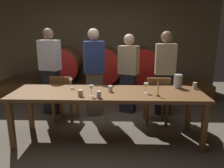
{
  "coord_description": "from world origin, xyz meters",
  "views": [
    {
      "loc": [
        0.41,
        -3.23,
        1.69
      ],
      "look_at": [
        0.3,
        0.09,
        0.85
      ],
      "focal_mm": 35.32,
      "sensor_mm": 36.0,
      "label": 1
    }
  ],
  "objects_px": {
    "cup_far_left": "(81,93)",
    "cup_center_left": "(99,95)",
    "guest_far_right": "(165,73)",
    "wine_glass_left": "(71,81)",
    "pitcher": "(178,81)",
    "wine_glass_right": "(146,86)",
    "cup_center_right": "(110,89)",
    "wine_barrel_left": "(63,65)",
    "guest_far_left": "(51,72)",
    "chair_right": "(157,98)",
    "candle_center": "(158,92)",
    "dining_table": "(107,96)",
    "wine_barrel_right": "(141,65)",
    "wine_glass_center": "(91,88)",
    "guest_center_right": "(128,73)",
    "cup_far_right": "(195,86)",
    "wine_barrel_center": "(104,65)",
    "chair_left": "(64,97)",
    "guest_center_left": "(94,72)"
  },
  "relations": [
    {
      "from": "guest_far_left",
      "to": "cup_far_right",
      "type": "relative_size",
      "value": 16.63
    },
    {
      "from": "wine_glass_left",
      "to": "cup_far_left",
      "type": "xyz_separation_m",
      "value": [
        0.24,
        -0.46,
        -0.06
      ]
    },
    {
      "from": "dining_table",
      "to": "pitcher",
      "type": "height_order",
      "value": "pitcher"
    },
    {
      "from": "candle_center",
      "to": "cup_far_left",
      "type": "bearing_deg",
      "value": -177.76
    },
    {
      "from": "wine_barrel_left",
      "to": "guest_far_left",
      "type": "relative_size",
      "value": 0.52
    },
    {
      "from": "guest_far_left",
      "to": "pitcher",
      "type": "xyz_separation_m",
      "value": [
        2.29,
        -0.78,
        0.01
      ]
    },
    {
      "from": "wine_barrel_left",
      "to": "wine_barrel_center",
      "type": "distance_m",
      "value": 1.03
    },
    {
      "from": "dining_table",
      "to": "cup_far_right",
      "type": "bearing_deg",
      "value": 9.09
    },
    {
      "from": "wine_barrel_center",
      "to": "chair_right",
      "type": "distance_m",
      "value": 2.05
    },
    {
      "from": "wine_barrel_right",
      "to": "guest_far_left",
      "type": "distance_m",
      "value": 2.29
    },
    {
      "from": "guest_center_right",
      "to": "cup_center_right",
      "type": "distance_m",
      "value": 1.23
    },
    {
      "from": "cup_center_left",
      "to": "chair_right",
      "type": "bearing_deg",
      "value": 43.62
    },
    {
      "from": "wine_barrel_left",
      "to": "cup_center_right",
      "type": "xyz_separation_m",
      "value": [
        1.29,
        -2.32,
        0.02
      ]
    },
    {
      "from": "wine_barrel_right",
      "to": "dining_table",
      "type": "bearing_deg",
      "value": -107.27
    },
    {
      "from": "pitcher",
      "to": "wine_glass_left",
      "type": "xyz_separation_m",
      "value": [
        -1.71,
        -0.05,
        -0.01
      ]
    },
    {
      "from": "cup_far_left",
      "to": "cup_center_right",
      "type": "bearing_deg",
      "value": 30.67
    },
    {
      "from": "guest_center_left",
      "to": "guest_center_right",
      "type": "bearing_deg",
      "value": -178.57
    },
    {
      "from": "guest_far_right",
      "to": "wine_barrel_center",
      "type": "bearing_deg",
      "value": -40.24
    },
    {
      "from": "guest_far_right",
      "to": "candle_center",
      "type": "bearing_deg",
      "value": 78.08
    },
    {
      "from": "wine_glass_right",
      "to": "cup_far_right",
      "type": "bearing_deg",
      "value": 17.48
    },
    {
      "from": "wine_barrel_right",
      "to": "cup_far_right",
      "type": "distance_m",
      "value": 2.21
    },
    {
      "from": "candle_center",
      "to": "pitcher",
      "type": "xyz_separation_m",
      "value": [
        0.4,
        0.47,
        0.04
      ]
    },
    {
      "from": "wine_barrel_center",
      "to": "chair_right",
      "type": "relative_size",
      "value": 1.01
    },
    {
      "from": "wine_glass_right",
      "to": "cup_center_right",
      "type": "height_order",
      "value": "wine_glass_right"
    },
    {
      "from": "guest_far_right",
      "to": "cup_far_left",
      "type": "distance_m",
      "value": 1.96
    },
    {
      "from": "cup_far_left",
      "to": "cup_center_left",
      "type": "xyz_separation_m",
      "value": [
        0.26,
        -0.07,
        0.0
      ]
    },
    {
      "from": "chair_right",
      "to": "guest_far_left",
      "type": "xyz_separation_m",
      "value": [
        -2.02,
        0.45,
        0.38
      ]
    },
    {
      "from": "guest_center_left",
      "to": "guest_center_right",
      "type": "distance_m",
      "value": 0.7
    },
    {
      "from": "wine_barrel_left",
      "to": "wine_barrel_center",
      "type": "xyz_separation_m",
      "value": [
        1.03,
        0.0,
        0.0
      ]
    },
    {
      "from": "candle_center",
      "to": "wine_barrel_center",
      "type": "bearing_deg",
      "value": 110.35
    },
    {
      "from": "chair_left",
      "to": "pitcher",
      "type": "bearing_deg",
      "value": 176.73
    },
    {
      "from": "wine_barrel_left",
      "to": "chair_right",
      "type": "relative_size",
      "value": 1.01
    },
    {
      "from": "cup_center_right",
      "to": "cup_far_left",
      "type": "bearing_deg",
      "value": -149.33
    },
    {
      "from": "wine_barrel_left",
      "to": "candle_center",
      "type": "relative_size",
      "value": 3.95
    },
    {
      "from": "wine_barrel_left",
      "to": "guest_center_right",
      "type": "height_order",
      "value": "guest_center_right"
    },
    {
      "from": "guest_far_right",
      "to": "guest_center_left",
      "type": "bearing_deg",
      "value": 7.14
    },
    {
      "from": "wine_glass_left",
      "to": "wine_glass_center",
      "type": "height_order",
      "value": "wine_glass_center"
    },
    {
      "from": "guest_center_right",
      "to": "guest_far_right",
      "type": "xyz_separation_m",
      "value": [
        0.71,
        -0.09,
        0.03
      ]
    },
    {
      "from": "dining_table",
      "to": "guest_far_left",
      "type": "relative_size",
      "value": 1.67
    },
    {
      "from": "wine_barrel_right",
      "to": "pitcher",
      "type": "bearing_deg",
      "value": -79.3
    },
    {
      "from": "guest_center_right",
      "to": "wine_glass_right",
      "type": "bearing_deg",
      "value": 121.61
    },
    {
      "from": "wine_barrel_right",
      "to": "guest_far_right",
      "type": "distance_m",
      "value": 1.27
    },
    {
      "from": "guest_far_right",
      "to": "cup_far_left",
      "type": "relative_size",
      "value": 18.13
    },
    {
      "from": "chair_right",
      "to": "cup_center_left",
      "type": "relative_size",
      "value": 9.42
    },
    {
      "from": "candle_center",
      "to": "cup_far_left",
      "type": "height_order",
      "value": "candle_center"
    },
    {
      "from": "wine_barrel_left",
      "to": "wine_glass_center",
      "type": "xyz_separation_m",
      "value": [
        1.03,
        -2.55,
        0.08
      ]
    },
    {
      "from": "wine_barrel_right",
      "to": "wine_glass_center",
      "type": "height_order",
      "value": "wine_barrel_right"
    },
    {
      "from": "cup_center_right",
      "to": "chair_left",
      "type": "bearing_deg",
      "value": 144.29
    },
    {
      "from": "guest_far_right",
      "to": "wine_glass_left",
      "type": "relative_size",
      "value": 11.47
    },
    {
      "from": "wine_glass_left",
      "to": "wine_glass_right",
      "type": "relative_size",
      "value": 0.96
    }
  ]
}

